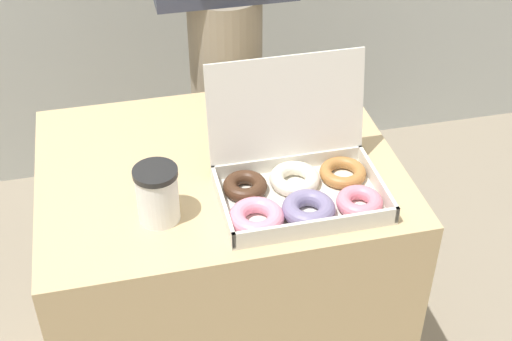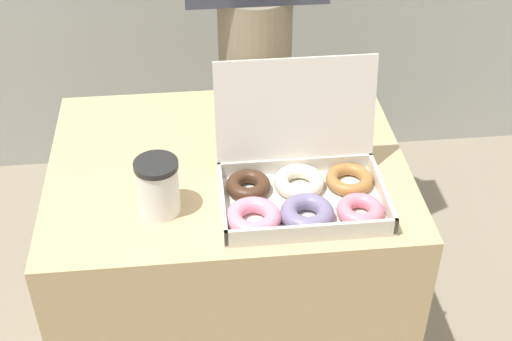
# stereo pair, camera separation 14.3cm
# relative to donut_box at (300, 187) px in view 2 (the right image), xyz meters

# --- Properties ---
(table) EXTENTS (0.82, 0.64, 0.76)m
(table) POSITION_rel_donut_box_xyz_m (-0.14, 0.16, -0.42)
(table) COLOR tan
(table) RESTS_ON ground_plane
(donut_box) EXTENTS (0.36, 0.28, 0.27)m
(donut_box) POSITION_rel_donut_box_xyz_m (0.00, 0.00, 0.00)
(donut_box) COLOR silver
(donut_box) RESTS_ON table
(coffee_cup) EXTENTS (0.09, 0.09, 0.12)m
(coffee_cup) POSITION_rel_donut_box_xyz_m (-0.29, 0.00, 0.02)
(coffee_cup) COLOR white
(coffee_cup) RESTS_ON table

